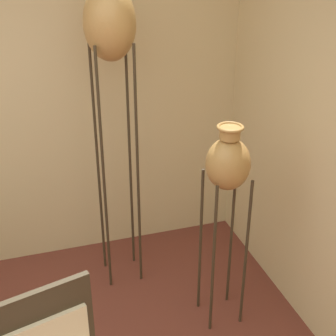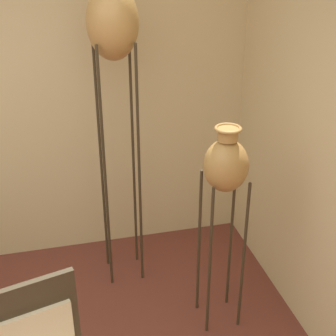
% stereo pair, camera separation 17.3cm
% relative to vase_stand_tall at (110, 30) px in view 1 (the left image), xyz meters
% --- Properties ---
extents(vase_stand_tall, '(0.33, 0.33, 2.27)m').
position_rel_vase_stand_tall_xyz_m(vase_stand_tall, '(0.00, 0.00, 0.00)').
color(vase_stand_tall, '#382D1E').
rests_on(vase_stand_tall, ground_plane).
extents(vase_stand_medium, '(0.27, 0.27, 1.44)m').
position_rel_vase_stand_tall_xyz_m(vase_stand_medium, '(0.56, -0.66, -0.74)').
color(vase_stand_medium, '#382D1E').
rests_on(vase_stand_medium, ground_plane).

